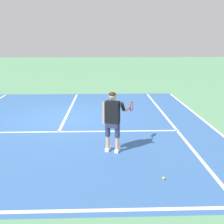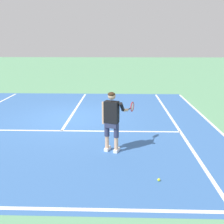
{
  "view_description": "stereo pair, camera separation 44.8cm",
  "coord_description": "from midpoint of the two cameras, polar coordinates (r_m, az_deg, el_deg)",
  "views": [
    {
      "loc": [
        1.56,
        -10.12,
        3.04
      ],
      "look_at": [
        1.8,
        -2.88,
        1.05
      ],
      "focal_mm": 41.87,
      "sensor_mm": 36.0,
      "label": 1
    },
    {
      "loc": [
        2.01,
        -10.12,
        3.04
      ],
      "look_at": [
        1.8,
        -2.88,
        1.05
      ],
      "focal_mm": 41.87,
      "sensor_mm": 36.0,
      "label": 2
    }
  ],
  "objects": [
    {
      "name": "line_baseline",
      "position": [
        5.46,
        -21.9,
        -19.63
      ],
      "size": [
        10.98,
        0.1,
        0.01
      ],
      "primitive_type": "cube",
      "color": "white",
      "rests_on": "ground"
    },
    {
      "name": "tennis_player",
      "position": [
        7.17,
        -1.56,
        -1.28
      ],
      "size": [
        0.93,
        1.0,
        1.71
      ],
      "color": "white",
      "rests_on": "ground"
    },
    {
      "name": "line_service",
      "position": [
        9.24,
        -12.92,
        -4.24
      ],
      "size": [
        8.23,
        0.1,
        0.01
      ],
      "primitive_type": "cube",
      "color": "white",
      "rests_on": "ground"
    },
    {
      "name": "line_singles_right",
      "position": [
        10.3,
        11.33,
        -2.11
      ],
      "size": [
        0.1,
        10.76,
        0.01
      ],
      "primitive_type": "cube",
      "color": "white",
      "rests_on": "ground"
    },
    {
      "name": "tennis_ball_near_feet",
      "position": [
        6.15,
        9.14,
        -14.11
      ],
      "size": [
        0.07,
        0.07,
        0.07
      ],
      "primitive_type": "sphere",
      "color": "#CCE02D",
      "rests_on": "ground"
    },
    {
      "name": "ground_plane",
      "position": [
        10.72,
        -11.36,
        -1.43
      ],
      "size": [
        80.0,
        80.0,
        0.0
      ],
      "primitive_type": "plane",
      "color": "#609E70"
    },
    {
      "name": "line_doubles_right",
      "position": [
        10.69,
        18.53,
        -1.97
      ],
      "size": [
        0.1,
        10.76,
        0.01
      ],
      "primitive_type": "cube",
      "color": "white",
      "rests_on": "ground"
    },
    {
      "name": "court_inner_surface",
      "position": [
        10.19,
        -11.86,
        -2.34
      ],
      "size": [
        10.98,
        11.16,
        0.0
      ],
      "primitive_type": "cube",
      "color": "#3866A8",
      "rests_on": "ground"
    },
    {
      "name": "line_centre_service",
      "position": [
        12.25,
        -10.16,
        0.76
      ],
      "size": [
        0.1,
        6.4,
        0.01
      ],
      "primitive_type": "cube",
      "color": "white",
      "rests_on": "ground"
    }
  ]
}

